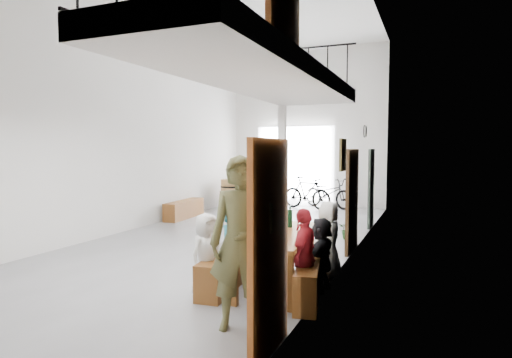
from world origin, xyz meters
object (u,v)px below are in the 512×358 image
at_px(bicycle_near, 328,193).
at_px(bench_inner, 234,265).
at_px(oak_barrel, 231,194).
at_px(side_bench, 184,209).
at_px(serving_counter, 257,190).
at_px(tasting_table, 278,239).
at_px(host_standing, 241,243).

bearing_deg(bicycle_near, bench_inner, -153.03).
bearing_deg(oak_barrel, bicycle_near, 24.28).
xyz_separation_m(bench_inner, oak_barrel, (-3.53, 7.16, 0.24)).
height_order(side_bench, oak_barrel, oak_barrel).
distance_m(side_bench, bicycle_near, 5.02).
bearing_deg(side_bench, serving_counter, 78.69).
distance_m(side_bench, serving_counter, 3.83).
xyz_separation_m(serving_counter, bicycle_near, (2.65, -0.06, -0.01)).
relative_size(tasting_table, bench_inner, 1.01).
bearing_deg(serving_counter, tasting_table, -61.49).
distance_m(tasting_table, bicycle_near, 8.62).
bearing_deg(tasting_table, bench_inner, 172.76).
height_order(bench_inner, side_bench, side_bench).
relative_size(serving_counter, host_standing, 1.02).
bearing_deg(side_bench, tasting_table, -46.48).
xyz_separation_m(tasting_table, bicycle_near, (-1.20, 8.53, -0.20)).
bearing_deg(bench_inner, serving_counter, 104.96).
xyz_separation_m(tasting_table, oak_barrel, (-4.23, 7.16, -0.21)).
height_order(tasting_table, oak_barrel, oak_barrel).
xyz_separation_m(bench_inner, serving_counter, (-3.14, 8.58, 0.27)).
distance_m(bench_inner, bicycle_near, 8.55).
bearing_deg(host_standing, bench_inner, 100.94).
xyz_separation_m(side_bench, bicycle_near, (3.40, 3.69, 0.26)).
distance_m(serving_counter, bicycle_near, 2.65).
distance_m(host_standing, bicycle_near, 10.17).
bearing_deg(oak_barrel, side_bench, -98.95).
relative_size(tasting_table, side_bench, 1.22).
bearing_deg(host_standing, tasting_table, 77.42).
relative_size(host_standing, bicycle_near, 1.00).
distance_m(tasting_table, host_standing, 1.57).
bearing_deg(tasting_table, side_bench, 126.55).
bearing_deg(serving_counter, side_bench, -96.92).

